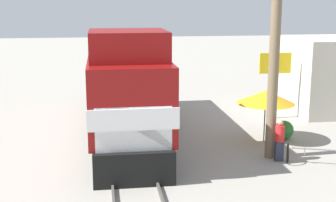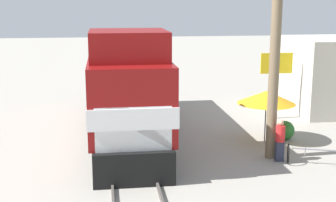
{
  "view_description": "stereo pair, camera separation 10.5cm",
  "coord_description": "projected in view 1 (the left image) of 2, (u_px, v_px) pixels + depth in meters",
  "views": [
    {
      "loc": [
        -0.97,
        -16.8,
        5.86
      ],
      "look_at": [
        1.2,
        -1.83,
        2.6
      ],
      "focal_mm": 50.0,
      "sensor_mm": 36.0,
      "label": 1
    },
    {
      "loc": [
        -0.87,
        -16.82,
        5.86
      ],
      "look_at": [
        1.2,
        -1.83,
        2.6
      ],
      "focal_mm": 50.0,
      "sensor_mm": 36.0,
      "label": 2
    }
  ],
  "objects": [
    {
      "name": "rail_far",
      "position": [
        148.0,
        156.0,
        17.71
      ],
      "size": [
        0.08,
        29.28,
        0.15
      ],
      "primitive_type": "cube",
      "color": "#4C4742",
      "rests_on": "ground_plane"
    },
    {
      "name": "rail_near",
      "position": [
        110.0,
        158.0,
        17.51
      ],
      "size": [
        0.08,
        29.28,
        0.15
      ],
      "primitive_type": "cube",
      "color": "#4C4742",
      "rests_on": "ground_plane"
    },
    {
      "name": "billboard_sign",
      "position": [
        275.0,
        70.0,
        23.23
      ],
      "size": [
        1.63,
        0.12,
        3.32
      ],
      "color": "#595959",
      "rests_on": "ground_plane"
    },
    {
      "name": "utility_pole",
      "position": [
        276.0,
        12.0,
        16.69
      ],
      "size": [
        1.8,
        0.38,
        10.73
      ],
      "color": "#726047",
      "rests_on": "ground_plane"
    },
    {
      "name": "locomotive",
      "position": [
        124.0,
        90.0,
        20.27
      ],
      "size": [
        2.92,
        12.76,
        4.83
      ],
      "color": "black",
      "rests_on": "ground_plane"
    },
    {
      "name": "shrub_cluster",
      "position": [
        284.0,
        130.0,
        20.07
      ],
      "size": [
        0.81,
        0.81,
        0.81
      ],
      "primitive_type": "sphere",
      "color": "#2D722D",
      "rests_on": "ground_plane"
    },
    {
      "name": "vendor_umbrella",
      "position": [
        266.0,
        97.0,
        19.46
      ],
      "size": [
        2.42,
        2.42,
        2.19
      ],
      "color": "#4C4C4C",
      "rests_on": "ground_plane"
    },
    {
      "name": "ground_plane",
      "position": [
        130.0,
        159.0,
        17.63
      ],
      "size": [
        120.0,
        120.0,
        0.0
      ],
      "primitive_type": "plane",
      "color": "gray"
    },
    {
      "name": "bicycle",
      "position": [
        313.0,
        155.0,
        16.93
      ],
      "size": [
        2.01,
        1.34,
        0.75
      ],
      "rotation": [
        0.0,
        0.0,
        -1.92
      ],
      "color": "black",
      "rests_on": "ground_plane"
    },
    {
      "name": "person_bystander",
      "position": [
        280.0,
        139.0,
        17.26
      ],
      "size": [
        0.34,
        0.34,
        1.59
      ],
      "color": "#2D3347",
      "rests_on": "ground_plane"
    }
  ]
}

